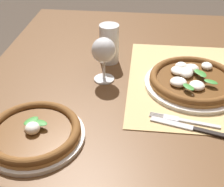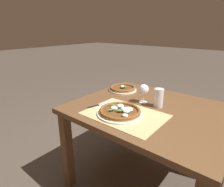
% 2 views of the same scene
% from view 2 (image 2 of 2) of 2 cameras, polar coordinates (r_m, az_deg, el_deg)
% --- Properties ---
extents(ground_plane, '(24.00, 24.00, 0.00)m').
position_cam_2_polar(ground_plane, '(1.89, 9.88, -25.29)').
color(ground_plane, '#473D33').
extents(dining_table, '(1.15, 0.97, 0.74)m').
position_cam_2_polar(dining_table, '(1.51, 11.26, -7.95)').
color(dining_table, brown).
rests_on(dining_table, ground).
extents(paper_placemat, '(0.55, 0.39, 0.00)m').
position_cam_2_polar(paper_placemat, '(1.33, 3.91, -6.37)').
color(paper_placemat, tan).
rests_on(paper_placemat, dining_table).
extents(pizza_near, '(0.32, 0.32, 0.05)m').
position_cam_2_polar(pizza_near, '(1.32, 2.55, -5.47)').
color(pizza_near, silver).
rests_on(pizza_near, paper_placemat).
extents(pizza_far, '(0.27, 0.27, 0.05)m').
position_cam_2_polar(pizza_far, '(1.83, 3.24, 1.54)').
color(pizza_far, silver).
rests_on(pizza_far, dining_table).
extents(wine_glass, '(0.08, 0.08, 0.16)m').
position_cam_2_polar(wine_glass, '(1.52, 9.63, 1.00)').
color(wine_glass, silver).
rests_on(wine_glass, dining_table).
extents(pint_glass, '(0.07, 0.07, 0.15)m').
position_cam_2_polar(pint_glass, '(1.47, 14.01, -1.40)').
color(pint_glass, silver).
rests_on(pint_glass, dining_table).
extents(fork, '(0.06, 0.20, 0.00)m').
position_cam_2_polar(fork, '(1.47, -2.49, -3.53)').
color(fork, '#B7B7BC').
rests_on(fork, paper_placemat).
extents(knife, '(0.07, 0.21, 0.01)m').
position_cam_2_polar(knife, '(1.48, -3.61, -3.38)').
color(knife, black).
rests_on(knife, paper_placemat).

